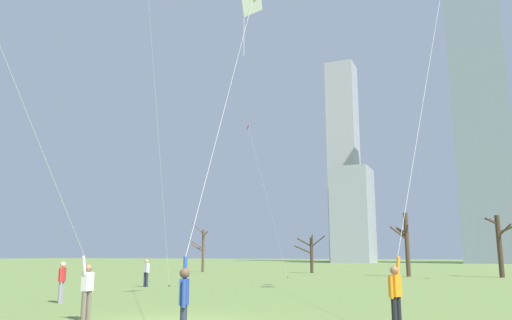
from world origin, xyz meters
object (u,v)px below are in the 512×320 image
bare_tree_far_right_edge (406,242)px  bare_tree_leftmost (311,252)px  kite_flyer_far_back_purple (53,200)px  kite_flyer_midfield_center_white (208,194)px  bare_tree_rightmost (499,242)px  distant_kite_drifting_left_pink (253,145)px  bare_tree_left_of_center (202,249)px  bystander_far_off_by_trees (62,280)px  bystander_watching_nearby (146,271)px  kite_flyer_midfield_left_yellow (409,204)px

bare_tree_far_right_edge → bare_tree_leftmost: bearing=154.8°
kite_flyer_far_back_purple → bare_tree_leftmost: kite_flyer_far_back_purple is taller
kite_flyer_midfield_center_white → bare_tree_rightmost: 37.21m
distant_kite_drifting_left_pink → bare_tree_leftmost: distant_kite_drifting_left_pink is taller
bare_tree_rightmost → bare_tree_far_right_edge: bare_tree_far_right_edge is taller
kite_flyer_midfield_center_white → distant_kite_drifting_left_pink: 34.21m
bare_tree_rightmost → bare_tree_leftmost: (-17.87, 3.47, -0.84)m
kite_flyer_midfield_center_white → bare_tree_left_of_center: kite_flyer_midfield_center_white is taller
kite_flyer_midfield_center_white → bare_tree_left_of_center: bearing=119.6°
kite_flyer_midfield_center_white → bystander_far_off_by_trees: 10.39m
bystander_watching_nearby → bare_tree_leftmost: (2.42, 25.64, 1.23)m
kite_flyer_midfield_center_white → bare_tree_far_right_edge: size_ratio=2.34×
kite_flyer_midfield_center_white → bystander_watching_nearby: (-11.94, 14.09, -2.57)m
kite_flyer_midfield_left_yellow → bare_tree_rightmost: bearing=83.5°
bystander_watching_nearby → bare_tree_far_right_edge: size_ratio=0.29×
distant_kite_drifting_left_pink → kite_flyer_midfield_center_white: bearing=-68.3°
bare_tree_leftmost → bare_tree_left_of_center: bare_tree_left_of_center is taller
bare_tree_rightmost → bare_tree_far_right_edge: 7.63m
kite_flyer_midfield_left_yellow → bare_tree_rightmost: kite_flyer_midfield_left_yellow is taller
distant_kite_drifting_left_pink → bare_tree_rightmost: 23.23m
kite_flyer_midfield_center_white → bare_tree_left_of_center: size_ratio=2.37×
bystander_watching_nearby → bystander_far_off_by_trees: same height
kite_flyer_midfield_center_white → bare_tree_far_right_edge: kite_flyer_midfield_center_white is taller
bystander_watching_nearby → bare_tree_left_of_center: 25.71m
kite_flyer_midfield_left_yellow → bare_tree_leftmost: kite_flyer_midfield_left_yellow is taller
distant_kite_drifting_left_pink → bare_tree_rightmost: distant_kite_drifting_left_pink is taller
bystander_watching_nearby → bare_tree_leftmost: bare_tree_leftmost is taller
bystander_watching_nearby → bare_tree_left_of_center: (-9.60, 23.79, 1.64)m
bystander_far_off_by_trees → bare_tree_leftmost: bearing=90.7°
bare_tree_left_of_center → bystander_watching_nearby: bearing=-68.0°
distant_kite_drifting_left_pink → bare_tree_far_right_edge: (13.10, 4.12, -9.20)m
bare_tree_leftmost → bare_tree_left_of_center: size_ratio=0.72×
bystander_far_off_by_trees → kite_flyer_far_back_purple: bearing=-48.7°
kite_flyer_midfield_center_white → bare_tree_rightmost: (8.35, 36.26, -0.50)m
kite_flyer_midfield_center_white → bystander_far_off_by_trees: size_ratio=8.06×
kite_flyer_midfield_left_yellow → bystander_watching_nearby: kite_flyer_midfield_left_yellow is taller
bystander_watching_nearby → bare_tree_left_of_center: size_ratio=0.29×
kite_flyer_midfield_left_yellow → bystander_far_off_by_trees: size_ratio=11.00×
kite_flyer_midfield_left_yellow → bystander_watching_nearby: bearing=147.7°
kite_flyer_midfield_center_white → distant_kite_drifting_left_pink: (-12.25, 30.74, 8.70)m
bystander_far_off_by_trees → bare_tree_far_right_edge: bare_tree_far_right_edge is taller
kite_flyer_far_back_purple → bystander_watching_nearby: size_ratio=11.65×
kite_flyer_far_back_purple → bystander_watching_nearby: bearing=116.9°
bare_tree_left_of_center → bystander_far_off_by_trees: bearing=-69.6°
bystander_far_off_by_trees → bare_tree_left_of_center: (-12.48, 33.50, 1.64)m
kite_flyer_midfield_center_white → bystander_far_off_by_trees: kite_flyer_midfield_center_white is taller
kite_flyer_midfield_left_yellow → kite_flyer_midfield_center_white: (-4.64, -3.63, 0.12)m
distant_kite_drifting_left_pink → bare_tree_left_of_center: 15.17m
bystander_far_off_by_trees → bare_tree_rightmost: 36.38m
bystander_watching_nearby → bystander_far_off_by_trees: size_ratio=1.00×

